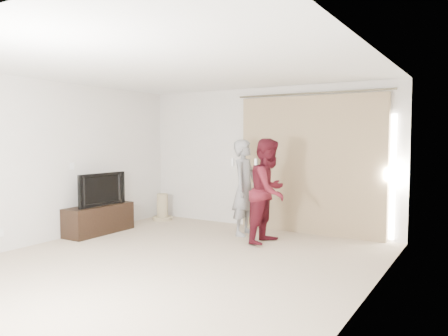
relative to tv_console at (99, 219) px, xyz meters
The scene contains 10 objects.
floor 2.41m from the tv_console, 18.82° to the right, with size 5.50×5.50×0.00m, color #C1AC90.
wall_back 3.19m from the tv_console, 41.13° to the left, with size 5.00×0.04×2.60m, color silver.
wall_left 1.33m from the tv_console, 106.93° to the right, with size 0.04×5.50×2.60m.
ceiling 3.36m from the tv_console, 18.82° to the right, with size 5.00×5.50×0.01m, color white.
curtain 3.83m from the tv_console, 30.98° to the left, with size 2.80×0.11×2.46m.
tv_console is the anchor object (origin of this frame).
tv 0.53m from the tv_console, 90.00° to the right, with size 0.99×0.13×0.57m, color black.
scratching_post 1.55m from the tv_console, 83.88° to the left, with size 0.40×0.40×0.54m.
person_man 2.62m from the tv_console, 28.70° to the left, with size 0.43×0.62×1.64m.
person_woman 3.05m from the tv_console, 18.08° to the left, with size 0.66×0.83×1.67m.
Camera 1 is at (3.55, -4.56, 1.68)m, focal length 35.00 mm.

